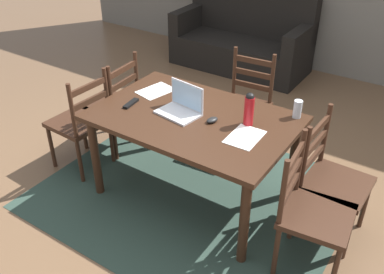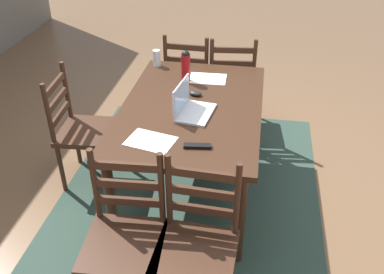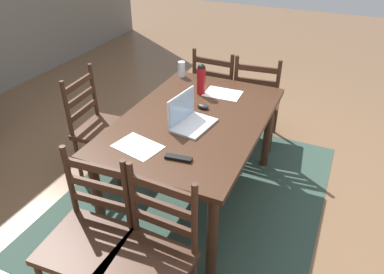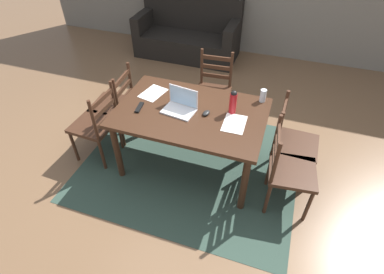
{
  "view_description": "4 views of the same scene",
  "coord_description": "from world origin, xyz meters",
  "px_view_note": "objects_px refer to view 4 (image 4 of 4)",
  "views": [
    {
      "loc": [
        1.57,
        -2.39,
        2.38
      ],
      "look_at": [
        0.02,
        -0.05,
        0.6
      ],
      "focal_mm": 40.43,
      "sensor_mm": 36.0,
      "label": 1
    },
    {
      "loc": [
        -2.64,
        -0.44,
        2.24
      ],
      "look_at": [
        0.02,
        0.0,
        0.48
      ],
      "focal_mm": 39.55,
      "sensor_mm": 36.0,
      "label": 2
    },
    {
      "loc": [
        -2.15,
        -0.94,
        2.08
      ],
      "look_at": [
        -0.11,
        -0.03,
        0.67
      ],
      "focal_mm": 34.24,
      "sensor_mm": 36.0,
      "label": 3
    },
    {
      "loc": [
        0.82,
        -2.36,
        2.62
      ],
      "look_at": [
        0.03,
        -0.06,
        0.47
      ],
      "focal_mm": 28.54,
      "sensor_mm": 36.0,
      "label": 4
    }
  ],
  "objects_px": {
    "laptop": "(181,105)",
    "tv_remote": "(139,107)",
    "chair_left_near": "(96,125)",
    "chair_far_head": "(213,91)",
    "chair_right_far": "(292,143)",
    "couch": "(189,35)",
    "drinking_glass": "(263,96)",
    "computer_mouse": "(206,113)",
    "chair_left_far": "(115,105)",
    "dining_table": "(191,118)",
    "water_bottle": "(233,102)",
    "chair_right_near": "(288,170)"
  },
  "relations": [
    {
      "from": "laptop",
      "to": "tv_remote",
      "type": "relative_size",
      "value": 2.05
    },
    {
      "from": "chair_left_near",
      "to": "chair_far_head",
      "type": "bearing_deg",
      "value": 45.69
    },
    {
      "from": "chair_right_far",
      "to": "tv_remote",
      "type": "height_order",
      "value": "chair_right_far"
    },
    {
      "from": "couch",
      "to": "drinking_glass",
      "type": "xyz_separation_m",
      "value": [
        1.63,
        -2.26,
        0.47
      ]
    },
    {
      "from": "drinking_glass",
      "to": "computer_mouse",
      "type": "bearing_deg",
      "value": -139.62
    },
    {
      "from": "chair_left_far",
      "to": "chair_far_head",
      "type": "height_order",
      "value": "same"
    },
    {
      "from": "chair_far_head",
      "to": "couch",
      "type": "xyz_separation_m",
      "value": [
        -0.97,
        1.81,
        -0.11
      ]
    },
    {
      "from": "drinking_glass",
      "to": "computer_mouse",
      "type": "height_order",
      "value": "drinking_glass"
    },
    {
      "from": "couch",
      "to": "chair_left_far",
      "type": "bearing_deg",
      "value": -91.82
    },
    {
      "from": "chair_far_head",
      "to": "dining_table",
      "type": "bearing_deg",
      "value": -89.8
    },
    {
      "from": "chair_left_far",
      "to": "water_bottle",
      "type": "distance_m",
      "value": 1.52
    },
    {
      "from": "dining_table",
      "to": "chair_right_far",
      "type": "relative_size",
      "value": 1.6
    },
    {
      "from": "couch",
      "to": "tv_remote",
      "type": "bearing_deg",
      "value": -80.8
    },
    {
      "from": "chair_right_near",
      "to": "chair_far_head",
      "type": "bearing_deg",
      "value": 134.41
    },
    {
      "from": "chair_left_near",
      "to": "chair_left_far",
      "type": "height_order",
      "value": "same"
    },
    {
      "from": "chair_left_far",
      "to": "chair_far_head",
      "type": "distance_m",
      "value": 1.24
    },
    {
      "from": "dining_table",
      "to": "computer_mouse",
      "type": "relative_size",
      "value": 15.25
    },
    {
      "from": "chair_left_near",
      "to": "computer_mouse",
      "type": "relative_size",
      "value": 9.5
    },
    {
      "from": "chair_right_far",
      "to": "chair_far_head",
      "type": "bearing_deg",
      "value": 147.55
    },
    {
      "from": "dining_table",
      "to": "chair_right_near",
      "type": "bearing_deg",
      "value": -11.01
    },
    {
      "from": "chair_right_far",
      "to": "chair_left_far",
      "type": "bearing_deg",
      "value": 179.96
    },
    {
      "from": "chair_right_far",
      "to": "drinking_glass",
      "type": "bearing_deg",
      "value": 151.43
    },
    {
      "from": "chair_right_far",
      "to": "laptop",
      "type": "relative_size",
      "value": 2.73
    },
    {
      "from": "computer_mouse",
      "to": "tv_remote",
      "type": "distance_m",
      "value": 0.69
    },
    {
      "from": "water_bottle",
      "to": "computer_mouse",
      "type": "xyz_separation_m",
      "value": [
        -0.24,
        -0.12,
        -0.12
      ]
    },
    {
      "from": "chair_far_head",
      "to": "couch",
      "type": "bearing_deg",
      "value": 118.18
    },
    {
      "from": "chair_left_near",
      "to": "chair_far_head",
      "type": "distance_m",
      "value": 1.5
    },
    {
      "from": "chair_left_far",
      "to": "water_bottle",
      "type": "height_order",
      "value": "water_bottle"
    },
    {
      "from": "chair_left_near",
      "to": "chair_right_near",
      "type": "distance_m",
      "value": 2.1
    },
    {
      "from": "tv_remote",
      "to": "chair_left_near",
      "type": "bearing_deg",
      "value": -178.72
    },
    {
      "from": "chair_far_head",
      "to": "chair_right_near",
      "type": "bearing_deg",
      "value": -45.59
    },
    {
      "from": "chair_right_near",
      "to": "couch",
      "type": "xyz_separation_m",
      "value": [
        -2.02,
        2.89,
        -0.11
      ]
    },
    {
      "from": "chair_far_head",
      "to": "tv_remote",
      "type": "bearing_deg",
      "value": -117.4
    },
    {
      "from": "chair_right_far",
      "to": "computer_mouse",
      "type": "height_order",
      "value": "chair_right_far"
    },
    {
      "from": "chair_left_far",
      "to": "chair_right_far",
      "type": "bearing_deg",
      "value": -0.04
    },
    {
      "from": "computer_mouse",
      "to": "water_bottle",
      "type": "bearing_deg",
      "value": 40.81
    },
    {
      "from": "drinking_glass",
      "to": "computer_mouse",
      "type": "distance_m",
      "value": 0.65
    },
    {
      "from": "chair_left_far",
      "to": "chair_right_far",
      "type": "relative_size",
      "value": 1.0
    },
    {
      "from": "dining_table",
      "to": "tv_remote",
      "type": "xyz_separation_m",
      "value": [
        -0.52,
        -0.12,
        0.1
      ]
    },
    {
      "from": "chair_right_near",
      "to": "water_bottle",
      "type": "distance_m",
      "value": 0.84
    },
    {
      "from": "chair_left_far",
      "to": "couch",
      "type": "bearing_deg",
      "value": 88.18
    },
    {
      "from": "water_bottle",
      "to": "chair_right_near",
      "type": "bearing_deg",
      "value": -26.25
    },
    {
      "from": "dining_table",
      "to": "water_bottle",
      "type": "bearing_deg",
      "value": 16.22
    },
    {
      "from": "couch",
      "to": "laptop",
      "type": "xyz_separation_m",
      "value": [
        0.86,
        -2.68,
        0.46
      ]
    },
    {
      "from": "chair_left_near",
      "to": "couch",
      "type": "height_order",
      "value": "couch"
    },
    {
      "from": "laptop",
      "to": "computer_mouse",
      "type": "xyz_separation_m",
      "value": [
        0.27,
        -0.0,
        -0.04
      ]
    },
    {
      "from": "chair_right_far",
      "to": "tv_remote",
      "type": "distance_m",
      "value": 1.63
    },
    {
      "from": "computer_mouse",
      "to": "tv_remote",
      "type": "height_order",
      "value": "computer_mouse"
    },
    {
      "from": "dining_table",
      "to": "water_bottle",
      "type": "height_order",
      "value": "water_bottle"
    },
    {
      "from": "water_bottle",
      "to": "tv_remote",
      "type": "xyz_separation_m",
      "value": [
        -0.92,
        -0.24,
        -0.12
      ]
    }
  ]
}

